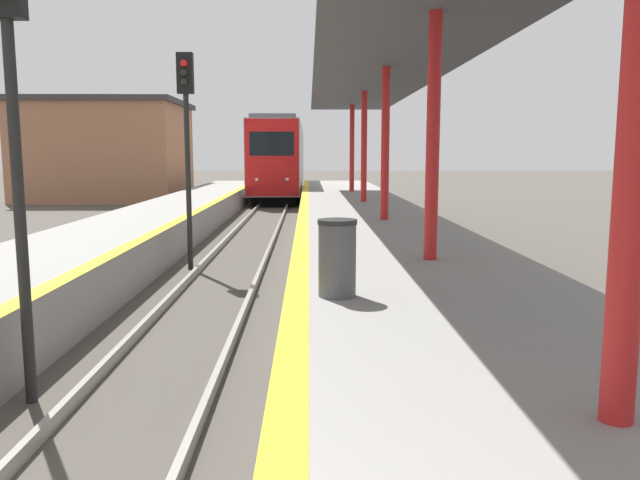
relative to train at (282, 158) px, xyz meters
The scene contains 6 objects.
train is the anchor object (origin of this frame).
signal_near 35.69m from the train, 91.96° to the right, with size 0.36×0.31×4.92m.
signal_mid 27.84m from the train, 91.97° to the right, with size 0.36×0.31×4.92m.
station_canopy 26.05m from the train, 81.51° to the right, with size 3.78×31.70×4.19m.
trash_bin 34.73m from the train, 86.44° to the right, with size 0.49×0.49×0.95m.
station_building 11.25m from the train, 152.57° to the right, with size 9.02×8.01×5.74m.
Camera 1 is at (1.80, -1.23, 2.68)m, focal length 35.00 mm.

